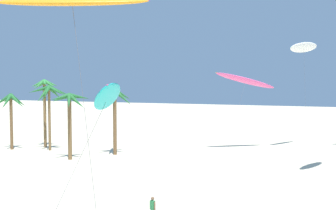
{
  "coord_description": "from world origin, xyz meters",
  "views": [
    {
      "loc": [
        9.35,
        0.63,
        8.74
      ],
      "look_at": [
        2.07,
        18.85,
        7.6
      ],
      "focal_mm": 43.49,
      "sensor_mm": 36.0,
      "label": 1
    }
  ],
  "objects_px": {
    "palm_tree_4": "(114,102)",
    "person_near_left": "(153,209)",
    "flying_kite_6": "(72,1)",
    "palm_tree_3": "(69,106)",
    "palm_tree_2": "(45,91)",
    "palm_tree_0": "(10,105)",
    "palm_tree_1": "(49,96)",
    "flying_kite_5": "(304,47)",
    "flying_kite_4": "(246,81)",
    "flying_kite_0": "(107,98)"
  },
  "relations": [
    {
      "from": "flying_kite_5",
      "to": "palm_tree_2",
      "type": "bearing_deg",
      "value": -160.38
    },
    {
      "from": "palm_tree_0",
      "to": "palm_tree_1",
      "type": "distance_m",
      "value": 5.45
    },
    {
      "from": "palm_tree_0",
      "to": "flying_kite_5",
      "type": "relative_size",
      "value": 0.51
    },
    {
      "from": "palm_tree_3",
      "to": "flying_kite_0",
      "type": "xyz_separation_m",
      "value": [
        16.37,
        -19.76,
        1.88
      ]
    },
    {
      "from": "flying_kite_6",
      "to": "palm_tree_3",
      "type": "bearing_deg",
      "value": 125.8
    },
    {
      "from": "flying_kite_6",
      "to": "person_near_left",
      "type": "bearing_deg",
      "value": 88.64
    },
    {
      "from": "palm_tree_1",
      "to": "palm_tree_2",
      "type": "distance_m",
      "value": 2.87
    },
    {
      "from": "palm_tree_4",
      "to": "flying_kite_6",
      "type": "bearing_deg",
      "value": -63.82
    },
    {
      "from": "palm_tree_0",
      "to": "flying_kite_6",
      "type": "relative_size",
      "value": 0.58
    },
    {
      "from": "palm_tree_4",
      "to": "palm_tree_0",
      "type": "bearing_deg",
      "value": -173.23
    },
    {
      "from": "palm_tree_1",
      "to": "palm_tree_4",
      "type": "distance_m",
      "value": 9.05
    },
    {
      "from": "flying_kite_0",
      "to": "palm_tree_1",
      "type": "bearing_deg",
      "value": 133.03
    },
    {
      "from": "flying_kite_6",
      "to": "palm_tree_2",
      "type": "bearing_deg",
      "value": 130.46
    },
    {
      "from": "palm_tree_0",
      "to": "flying_kite_0",
      "type": "distance_m",
      "value": 35.74
    },
    {
      "from": "palm_tree_4",
      "to": "palm_tree_3",
      "type": "bearing_deg",
      "value": -123.27
    },
    {
      "from": "flying_kite_5",
      "to": "flying_kite_4",
      "type": "bearing_deg",
      "value": -152.2
    },
    {
      "from": "palm_tree_0",
      "to": "flying_kite_4",
      "type": "relative_size",
      "value": 0.6
    },
    {
      "from": "flying_kite_4",
      "to": "flying_kite_5",
      "type": "bearing_deg",
      "value": 27.8
    },
    {
      "from": "palm_tree_3",
      "to": "palm_tree_4",
      "type": "xyz_separation_m",
      "value": [
        3.04,
        4.64,
        0.32
      ]
    },
    {
      "from": "palm_tree_1",
      "to": "flying_kite_5",
      "type": "distance_m",
      "value": 32.97
    },
    {
      "from": "flying_kite_6",
      "to": "palm_tree_4",
      "type": "bearing_deg",
      "value": 116.18
    },
    {
      "from": "palm_tree_1",
      "to": "palm_tree_2",
      "type": "bearing_deg",
      "value": 140.28
    },
    {
      "from": "palm_tree_1",
      "to": "palm_tree_4",
      "type": "relative_size",
      "value": 1.04
    },
    {
      "from": "flying_kite_0",
      "to": "person_near_left",
      "type": "distance_m",
      "value": 8.28
    },
    {
      "from": "flying_kite_5",
      "to": "flying_kite_6",
      "type": "xyz_separation_m",
      "value": [
        -6.91,
        -40.5,
        -1.0
      ]
    },
    {
      "from": "palm_tree_4",
      "to": "person_near_left",
      "type": "relative_size",
      "value": 4.74
    },
    {
      "from": "palm_tree_4",
      "to": "person_near_left",
      "type": "distance_m",
      "value": 24.93
    },
    {
      "from": "palm_tree_2",
      "to": "palm_tree_4",
      "type": "bearing_deg",
      "value": -6.75
    },
    {
      "from": "palm_tree_1",
      "to": "flying_kite_4",
      "type": "distance_m",
      "value": 24.88
    },
    {
      "from": "flying_kite_4",
      "to": "flying_kite_5",
      "type": "xyz_separation_m",
      "value": [
        6.73,
        3.55,
        4.26
      ]
    },
    {
      "from": "flying_kite_4",
      "to": "person_near_left",
      "type": "xyz_separation_m",
      "value": [
        0.01,
        -29.1,
        -7.92
      ]
    },
    {
      "from": "palm_tree_3",
      "to": "person_near_left",
      "type": "height_order",
      "value": "palm_tree_3"
    },
    {
      "from": "palm_tree_0",
      "to": "palm_tree_1",
      "type": "bearing_deg",
      "value": 13.09
    },
    {
      "from": "palm_tree_4",
      "to": "flying_kite_0",
      "type": "xyz_separation_m",
      "value": [
        13.32,
        -24.4,
        1.56
      ]
    },
    {
      "from": "flying_kite_6",
      "to": "person_near_left",
      "type": "relative_size",
      "value": 7.48
    },
    {
      "from": "flying_kite_5",
      "to": "person_near_left",
      "type": "bearing_deg",
      "value": -101.63
    },
    {
      "from": "flying_kite_0",
      "to": "person_near_left",
      "type": "relative_size",
      "value": 6.23
    },
    {
      "from": "palm_tree_1",
      "to": "palm_tree_2",
      "type": "height_order",
      "value": "palm_tree_2"
    },
    {
      "from": "palm_tree_0",
      "to": "palm_tree_4",
      "type": "height_order",
      "value": "palm_tree_4"
    },
    {
      "from": "palm_tree_4",
      "to": "person_near_left",
      "type": "bearing_deg",
      "value": -55.24
    },
    {
      "from": "palm_tree_3",
      "to": "flying_kite_4",
      "type": "xyz_separation_m",
      "value": [
        16.91,
        13.75,
        2.82
      ]
    },
    {
      "from": "palm_tree_1",
      "to": "palm_tree_2",
      "type": "relative_size",
      "value": 0.91
    },
    {
      "from": "palm_tree_4",
      "to": "flying_kite_5",
      "type": "xyz_separation_m",
      "value": [
        20.6,
        12.66,
        6.76
      ]
    },
    {
      "from": "person_near_left",
      "to": "palm_tree_2",
      "type": "bearing_deg",
      "value": 139.62
    },
    {
      "from": "palm_tree_1",
      "to": "flying_kite_5",
      "type": "relative_size",
      "value": 0.59
    },
    {
      "from": "flying_kite_4",
      "to": "person_near_left",
      "type": "height_order",
      "value": "flying_kite_4"
    },
    {
      "from": "palm_tree_2",
      "to": "person_near_left",
      "type": "xyz_separation_m",
      "value": [
        25.06,
        -21.31,
        -6.52
      ]
    },
    {
      "from": "flying_kite_4",
      "to": "flying_kite_6",
      "type": "distance_m",
      "value": 37.09
    },
    {
      "from": "flying_kite_4",
      "to": "flying_kite_5",
      "type": "distance_m",
      "value": 8.72
    },
    {
      "from": "person_near_left",
      "to": "palm_tree_3",
      "type": "bearing_deg",
      "value": 137.78
    }
  ]
}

